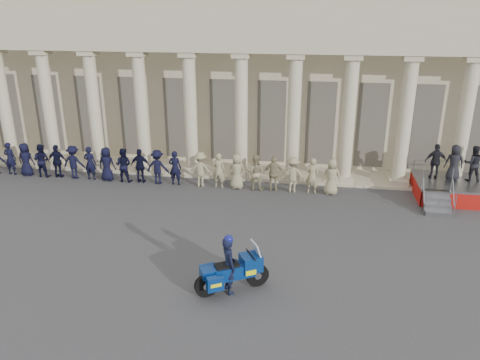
% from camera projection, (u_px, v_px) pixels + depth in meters
% --- Properties ---
extents(ground, '(90.00, 90.00, 0.00)m').
position_uv_depth(ground, '(169.00, 248.00, 17.08)').
color(ground, '#39393C').
rests_on(ground, ground).
extents(building, '(40.00, 12.50, 9.00)m').
position_uv_depth(building, '(239.00, 72.00, 29.19)').
color(building, '#BDB08E').
rests_on(building, ground).
extents(officer_rank, '(20.12, 0.66, 1.74)m').
position_uv_depth(officer_rank, '(132.00, 165.00, 23.38)').
color(officer_rank, black).
rests_on(officer_rank, ground).
extents(reviewing_stand, '(4.01, 3.90, 2.46)m').
position_uv_depth(reviewing_stand, '(460.00, 172.00, 21.24)').
color(reviewing_stand, gray).
rests_on(reviewing_stand, ground).
extents(motorcycle, '(2.15, 1.59, 1.54)m').
position_uv_depth(motorcycle, '(233.00, 271.00, 14.27)').
color(motorcycle, black).
rests_on(motorcycle, ground).
extents(rider, '(0.72, 0.80, 1.93)m').
position_uv_depth(rider, '(229.00, 264.00, 14.12)').
color(rider, black).
rests_on(rider, ground).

